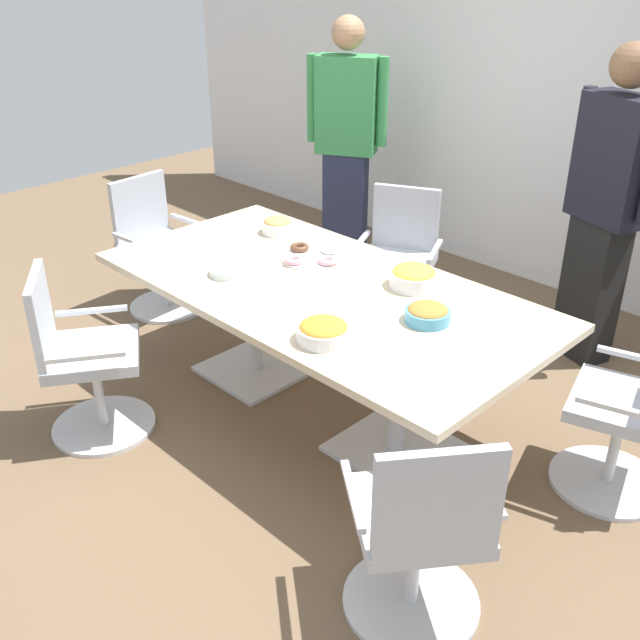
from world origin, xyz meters
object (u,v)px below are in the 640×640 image
Objects in this scene: office_chair_2 at (421,536)px; snack_bowl_chips_orange at (323,331)px; plate_stack at (229,271)px; snack_bowl_chips_yellow at (414,276)px; office_chair_0 at (158,252)px; office_chair_4 at (398,268)px; office_chair_1 at (83,364)px; snack_bowl_cookies at (277,225)px; conference_table at (320,307)px; snack_bowl_pretzels at (428,313)px; person_standing_1 at (606,205)px; office_chair_3 at (635,417)px; person_standing_0 at (346,140)px; donut_platter at (312,256)px.

office_chair_2 is 0.99m from snack_bowl_chips_orange.
snack_bowl_chips_yellow is at bearing 36.08° from plate_stack.
office_chair_4 is at bearing 120.98° from office_chair_0.
office_chair_1 is 1.75m from snack_bowl_chips_yellow.
snack_bowl_chips_yellow is (1.06, 1.33, 0.40)m from office_chair_1.
snack_bowl_cookies reaches higher than plate_stack.
office_chair_4 is (1.34, 0.96, 0.00)m from office_chair_0.
conference_table is 0.52m from plate_stack.
office_chair_4 reaches higher than snack_bowl_chips_yellow.
snack_bowl_chips_yellow is 1.23× the size of plate_stack.
snack_bowl_pretzels is (1.34, 1.07, 0.39)m from office_chair_1.
conference_table is at bearing 81.41° from office_chair_0.
office_chair_3 is at bearing 144.93° from person_standing_1.
person_standing_0 is (-1.34, 1.62, 0.35)m from conference_table.
office_chair_3 is at bearing 4.75° from snack_bowl_cookies.
office_chair_3 is 1.00× the size of office_chair_4.
person_standing_0 reaches higher than office_chair_1.
office_chair_4 is 0.94m from donut_platter.
snack_bowl_chips_yellow is 0.73m from snack_bowl_chips_orange.
snack_bowl_chips_yellow is (-0.92, 1.07, 0.40)m from office_chair_2.
office_chair_4 is 1.46m from snack_bowl_pretzels.
office_chair_4 is 4.27× the size of snack_bowl_pretzels.
person_standing_0 is at bearing 142.57° from snack_bowl_chips_yellow.
office_chair_0 is 1.00× the size of office_chair_4.
office_chair_0 reaches higher than snack_bowl_chips_yellow.
office_chair_0 and office_chair_1 have the same top height.
snack_bowl_cookies is (0.98, 0.24, 0.39)m from office_chair_0.
person_standing_1 is (2.43, 1.46, 0.58)m from office_chair_0.
snack_bowl_cookies is at bearing 122.74° from office_chair_1.
office_chair_4 is at bearing 134.47° from snack_bowl_pretzels.
office_chair_2 is at bearing -16.34° from plate_stack.
conference_table is 1.25m from office_chair_1.
conference_table is 1.15m from office_chair_4.
donut_platter is (-0.91, 0.14, -0.03)m from snack_bowl_pretzels.
snack_bowl_chips_orange is (-0.21, -0.47, 0.01)m from snack_bowl_pretzels.
conference_table is 9.82× the size of snack_bowl_chips_orange.
person_standing_1 is (-0.75, 1.04, 0.58)m from office_chair_3.
person_standing_1 is at bearing 57.07° from plate_stack.
office_chair_2 is at bearing 153.83° from office_chair_3.
office_chair_2 is at bearing -28.95° from snack_bowl_cookies.
office_chair_0 is 1.47m from donut_platter.
donut_platter is at bearing 103.06° from office_chair_1.
office_chair_4 is 4.80× the size of snack_bowl_cookies.
snack_bowl_cookies is at bearing 98.81° from office_chair_0.
snack_bowl_chips_orange reaches higher than donut_platter.
conference_table is at bearing 84.11° from person_standing_1.
office_chair_4 is at bearing 108.19° from conference_table.
snack_bowl_cookies is (-1.45, -1.23, -0.18)m from person_standing_1.
office_chair_0 is at bearing -166.42° from snack_bowl_cookies.
snack_bowl_pretzels is at bearing -11.63° from snack_bowl_cookies.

